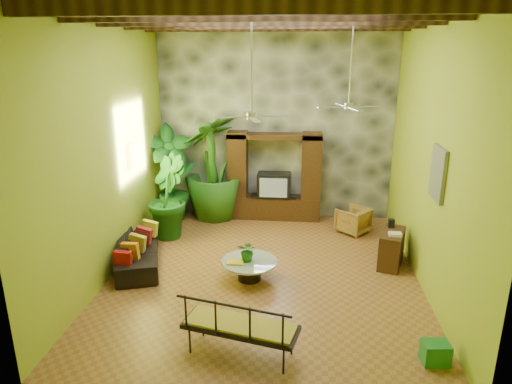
# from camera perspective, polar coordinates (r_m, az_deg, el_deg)

# --- Properties ---
(ground) EXTENTS (7.00, 7.00, 0.00)m
(ground) POSITION_cam_1_polar(r_m,az_deg,el_deg) (9.31, 1.03, -10.03)
(ground) COLOR brown
(ground) RESTS_ON ground
(ceiling) EXTENTS (6.00, 7.00, 0.02)m
(ceiling) POSITION_cam_1_polar(r_m,az_deg,el_deg) (8.29, 1.23, 22.31)
(ceiling) COLOR silver
(ceiling) RESTS_ON back_wall
(back_wall) EXTENTS (6.00, 0.02, 5.00)m
(back_wall) POSITION_cam_1_polar(r_m,az_deg,el_deg) (11.89, 2.46, 8.74)
(back_wall) COLOR #9DB92A
(back_wall) RESTS_ON ground
(left_wall) EXTENTS (0.02, 7.00, 5.00)m
(left_wall) POSITION_cam_1_polar(r_m,az_deg,el_deg) (9.18, -17.97, 5.31)
(left_wall) COLOR #9DB92A
(left_wall) RESTS_ON ground
(right_wall) EXTENTS (0.02, 7.00, 5.00)m
(right_wall) POSITION_cam_1_polar(r_m,az_deg,el_deg) (8.76, 21.15, 4.42)
(right_wall) COLOR #9DB92A
(right_wall) RESTS_ON ground
(stone_accent_wall) EXTENTS (5.98, 0.10, 4.98)m
(stone_accent_wall) POSITION_cam_1_polar(r_m,az_deg,el_deg) (11.83, 2.44, 8.69)
(stone_accent_wall) COLOR #35383C
(stone_accent_wall) RESTS_ON ground
(ceiling_beams) EXTENTS (5.95, 5.36, 0.22)m
(ceiling_beams) POSITION_cam_1_polar(r_m,az_deg,el_deg) (8.28, 1.22, 20.79)
(ceiling_beams) COLOR #382412
(ceiling_beams) RESTS_ON ceiling
(entertainment_center) EXTENTS (2.40, 0.55, 2.30)m
(entertainment_center) POSITION_cam_1_polar(r_m,az_deg,el_deg) (11.87, 2.26, 1.13)
(entertainment_center) COLOR black
(entertainment_center) RESTS_ON ground
(ceiling_fan_front) EXTENTS (1.28, 1.28, 1.86)m
(ceiling_fan_front) POSITION_cam_1_polar(r_m,az_deg,el_deg) (7.93, -0.54, 10.97)
(ceiling_fan_front) COLOR #B6B6BB
(ceiling_fan_front) RESTS_ON ceiling
(ceiling_fan_back) EXTENTS (1.28, 1.28, 1.86)m
(ceiling_fan_back) POSITION_cam_1_polar(r_m,az_deg,el_deg) (9.53, 11.58, 11.71)
(ceiling_fan_back) COLOR #B6B6BB
(ceiling_fan_back) RESTS_ON ceiling
(wall_art_mask) EXTENTS (0.06, 0.32, 0.55)m
(wall_art_mask) POSITION_cam_1_polar(r_m,az_deg,el_deg) (10.15, -15.37, 4.32)
(wall_art_mask) COLOR yellow
(wall_art_mask) RESTS_ON left_wall
(wall_art_painting) EXTENTS (0.06, 0.70, 0.90)m
(wall_art_painting) POSITION_cam_1_polar(r_m,az_deg,el_deg) (8.23, 21.79, 2.14)
(wall_art_painting) COLOR #276A8F
(wall_art_painting) RESTS_ON right_wall
(sofa) EXTENTS (1.37, 2.18, 0.60)m
(sofa) POSITION_cam_1_polar(r_m,az_deg,el_deg) (9.80, -14.53, -7.25)
(sofa) COLOR black
(sofa) RESTS_ON ground
(wicker_armchair) EXTENTS (0.96, 0.96, 0.63)m
(wicker_armchair) POSITION_cam_1_polar(r_m,az_deg,el_deg) (11.38, 12.05, -3.46)
(wicker_armchair) COLOR brown
(wicker_armchair) RESTS_ON ground
(tall_plant_a) EXTENTS (1.60, 1.43, 2.52)m
(tall_plant_a) POSITION_cam_1_polar(r_m,az_deg,el_deg) (11.82, -10.63, 2.25)
(tall_plant_a) COLOR #16571D
(tall_plant_a) RESTS_ON ground
(tall_plant_b) EXTENTS (1.19, 1.31, 1.96)m
(tall_plant_b) POSITION_cam_1_polar(r_m,az_deg,el_deg) (10.91, -11.12, -0.60)
(tall_plant_b) COLOR #17591A
(tall_plant_b) RESTS_ON ground
(tall_plant_c) EXTENTS (2.10, 2.10, 2.73)m
(tall_plant_c) POSITION_cam_1_polar(r_m,az_deg,el_deg) (11.91, -5.29, 3.11)
(tall_plant_c) COLOR #29651A
(tall_plant_c) RESTS_ON ground
(coffee_table) EXTENTS (1.08, 1.08, 0.40)m
(coffee_table) POSITION_cam_1_polar(r_m,az_deg,el_deg) (8.95, -0.84, -9.38)
(coffee_table) COLOR black
(coffee_table) RESTS_ON ground
(centerpiece_plant) EXTENTS (0.43, 0.39, 0.42)m
(centerpiece_plant) POSITION_cam_1_polar(r_m,az_deg,el_deg) (8.78, -1.01, -7.38)
(centerpiece_plant) COLOR #1C651A
(centerpiece_plant) RESTS_ON coffee_table
(yellow_tray) EXTENTS (0.31, 0.22, 0.03)m
(yellow_tray) POSITION_cam_1_polar(r_m,az_deg,el_deg) (8.79, -2.60, -8.79)
(yellow_tray) COLOR yellow
(yellow_tray) RESTS_ON coffee_table
(iron_bench) EXTENTS (1.76, 0.98, 0.57)m
(iron_bench) POSITION_cam_1_polar(r_m,az_deg,el_deg) (6.78, -2.04, -16.31)
(iron_bench) COLOR black
(iron_bench) RESTS_ON ground
(side_console) EXTENTS (0.68, 1.00, 0.73)m
(side_console) POSITION_cam_1_polar(r_m,az_deg,el_deg) (9.88, 16.58, -6.76)
(side_console) COLOR #3A1912
(side_console) RESTS_ON ground
(green_bin) EXTENTS (0.40, 0.31, 0.33)m
(green_bin) POSITION_cam_1_polar(r_m,az_deg,el_deg) (7.34, 21.52, -18.20)
(green_bin) COLOR #1D6F34
(green_bin) RESTS_ON ground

